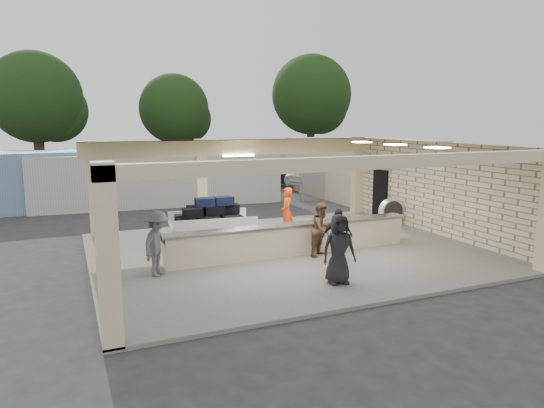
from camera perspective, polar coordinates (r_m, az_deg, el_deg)
name	(u,v)px	position (r m, az deg, el deg)	size (l,w,h in m)	color
ground	(285,253)	(15.85, 1.59, -5.81)	(120.00, 120.00, 0.00)	#28282A
pavilion	(283,209)	(16.22, 1.31, -0.56)	(12.01, 10.00, 3.55)	slate
baggage_counter	(292,239)	(15.26, 2.38, -4.15)	(8.20, 0.58, 0.98)	beige
luggage_cart	(211,219)	(16.51, -7.23, -1.80)	(2.94, 2.02, 1.61)	silver
drum_fan	(391,211)	(20.01, 13.82, -0.83)	(0.99, 0.53, 1.07)	silver
baggage_handler	(287,212)	(17.53, 1.76, -0.96)	(0.65, 0.36, 1.78)	#F94A0D
passenger_a	(322,229)	(15.10, 5.88, -2.98)	(0.81, 0.36, 1.68)	brown
passenger_b	(337,236)	(14.39, 7.69, -3.76)	(0.95, 0.35, 1.63)	black
passenger_c	(158,244)	(13.44, -13.32, -4.56)	(1.15, 0.40, 1.79)	#4E4E53
passenger_d	(339,249)	(12.61, 7.86, -5.27)	(0.89, 0.36, 1.82)	black
car_white_a	(323,177)	(31.05, 6.02, 3.21)	(2.41, 5.09, 1.45)	white
car_white_b	(361,177)	(32.02, 10.42, 3.14)	(1.51, 4.04, 1.28)	white
car_dark	(272,176)	(31.91, 0.02, 3.36)	(1.44, 4.07, 1.36)	black
container_white	(160,179)	(25.31, -13.02, 2.86)	(12.16, 2.43, 2.63)	beige
fence	(393,177)	(28.91, 14.05, 3.14)	(12.06, 0.06, 2.03)	gray
tree_left	(41,101)	(38.06, -25.57, 10.86)	(6.60, 6.30, 9.00)	#382619
tree_mid	(177,112)	(40.96, -11.06, 10.61)	(6.00, 5.60, 8.00)	#382619
tree_right	(314,98)	(44.22, 4.92, 12.30)	(7.20, 7.00, 10.00)	#382619
adjacent_building	(362,167)	(28.80, 10.51, 4.33)	(6.00, 8.00, 3.20)	beige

